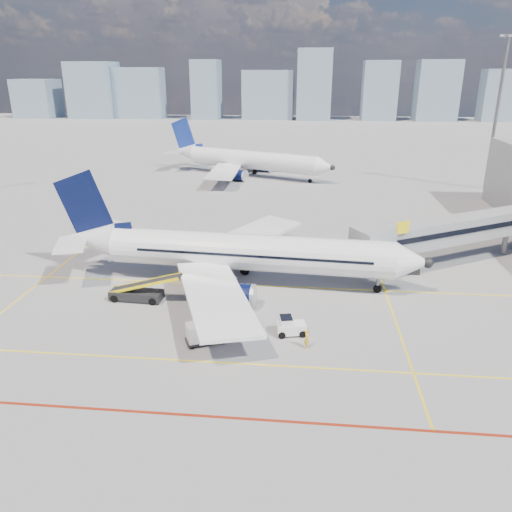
{
  "coord_description": "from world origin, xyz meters",
  "views": [
    {
      "loc": [
        6.06,
        -36.67,
        19.73
      ],
      "look_at": [
        1.79,
        5.6,
        4.0
      ],
      "focal_mm": 35.0,
      "sensor_mm": 36.0,
      "label": 1
    }
  ],
  "objects": [
    {
      "name": "belt_loader",
      "position": [
        -8.87,
        3.65,
        0.72
      ],
      "size": [
        6.93,
        2.15,
        2.8
      ],
      "rotation": [
        0.0,
        0.0,
        -0.07
      ],
      "color": "black",
      "rests_on": "ground"
    },
    {
      "name": "apron_markings",
      "position": [
        -0.58,
        -3.91,
        0.01
      ],
      "size": [
        90.0,
        35.12,
        0.01
      ],
      "color": "yellow",
      "rests_on": "ground"
    },
    {
      "name": "main_aircraft",
      "position": [
        -0.71,
        8.55,
        3.22
      ],
      "size": [
        36.83,
        32.06,
        10.85
      ],
      "rotation": [
        0.0,
        0.0,
        -0.07
      ],
      "color": "white",
      "rests_on": "ground"
    },
    {
      "name": "jet_bridge",
      "position": [
        23.51,
        16.91,
        3.74
      ],
      "size": [
        23.55,
        15.78,
        6.3
      ],
      "color": "gray",
      "rests_on": "ground"
    },
    {
      "name": "baggage_tug",
      "position": [
        5.17,
        -1.38,
        0.76
      ],
      "size": [
        2.49,
        1.8,
        1.58
      ],
      "rotation": [
        0.0,
        0.0,
        0.21
      ],
      "color": "white",
      "rests_on": "ground"
    },
    {
      "name": "distant_skyline",
      "position": [
        -9.68,
        190.0,
        11.36
      ],
      "size": [
        251.42,
        15.71,
        28.91
      ],
      "color": "gray",
      "rests_on": "ground"
    },
    {
      "name": "floodlight_mast_ne",
      "position": [
        38.0,
        55.0,
        13.59
      ],
      "size": [
        3.2,
        0.61,
        25.45
      ],
      "color": "slate",
      "rests_on": "ground"
    },
    {
      "name": "ground",
      "position": [
        0.0,
        0.0,
        0.0
      ],
      "size": [
        420.0,
        420.0,
        0.0
      ],
      "primitive_type": "plane",
      "color": "gray",
      "rests_on": "ground"
    },
    {
      "name": "ramp_worker",
      "position": [
        6.55,
        -3.31,
        0.79
      ],
      "size": [
        0.39,
        0.58,
        1.58
      ],
      "primitive_type": "imported",
      "rotation": [
        0.0,
        0.0,
        1.55
      ],
      "color": "yellow",
      "rests_on": "ground"
    },
    {
      "name": "second_aircraft",
      "position": [
        -6.01,
        62.56,
        3.23
      ],
      "size": [
        35.16,
        29.67,
        10.9
      ],
      "rotation": [
        0.0,
        0.0,
        -0.41
      ],
      "color": "white",
      "rests_on": "ground"
    },
    {
      "name": "cargo_dolly",
      "position": [
        -1.18,
        -3.31,
        0.95
      ],
      "size": [
        3.44,
        2.58,
        1.72
      ],
      "rotation": [
        0.0,
        0.0,
        0.43
      ],
      "color": "black",
      "rests_on": "ground"
    }
  ]
}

